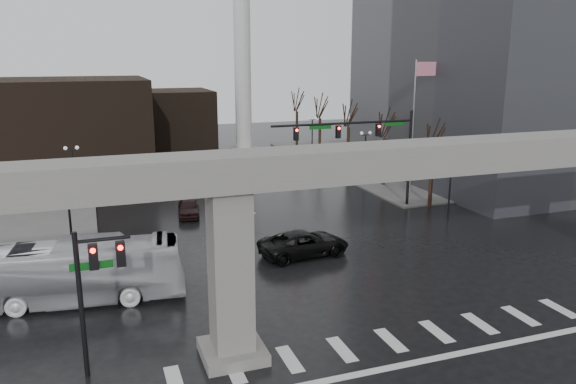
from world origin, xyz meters
name	(u,v)px	position (x,y,z in m)	size (l,w,h in m)	color
ground	(380,330)	(0.00, 0.00, 0.00)	(160.00, 160.00, 0.00)	black
sidewalk_ne	(427,160)	(26.00, 36.00, 0.07)	(28.00, 36.00, 0.15)	#625F5D
elevated_guideway	(411,184)	(1.26, 0.00, 6.88)	(48.00, 2.60, 8.70)	gray
building_far_left	(69,127)	(-14.00, 42.00, 5.00)	(16.00, 14.00, 10.00)	black
building_far_mid	(171,122)	(-2.00, 52.00, 4.00)	(10.00, 10.00, 8.00)	black
smokestack	(242,46)	(6.00, 46.00, 13.35)	(3.60, 3.60, 30.00)	silver
signal_mast_arm	(369,139)	(8.99, 18.80, 5.83)	(12.12, 0.43, 8.00)	black
signal_left_pole	(94,278)	(-12.25, 0.50, 4.07)	(2.30, 0.30, 6.00)	black
flagpole_assembly	(417,112)	(15.29, 22.00, 7.53)	(2.06, 0.12, 12.00)	silver
lamp_right_0	(451,176)	(13.50, 14.00, 3.47)	(1.22, 0.32, 5.11)	black
lamp_right_1	(365,148)	(13.50, 28.00, 3.47)	(1.22, 0.32, 5.11)	black
lamp_right_2	(312,130)	(13.50, 42.00, 3.47)	(1.22, 0.32, 5.11)	black
lamp_left_0	(69,208)	(-13.50, 14.00, 3.47)	(1.22, 0.32, 5.11)	black
lamp_left_1	(73,166)	(-13.50, 28.00, 3.47)	(1.22, 0.32, 5.11)	black
lamp_left_2	(75,141)	(-13.50, 42.00, 3.47)	(1.22, 0.32, 5.11)	black
tree_right_0	(432,174)	(14.53, 18.02, 2.79)	(1.09, 1.58, 7.50)	black
tree_right_1	(384,157)	(14.53, 26.02, 2.85)	(1.09, 1.61, 7.67)	black
tree_right_2	(348,144)	(14.53, 34.02, 2.91)	(1.10, 1.63, 7.85)	black
tree_right_3	(320,134)	(14.53, 42.02, 2.98)	(1.11, 1.66, 8.02)	black
tree_right_4	(297,126)	(14.53, 50.02, 3.04)	(1.12, 1.69, 8.19)	black
pickup_truck	(304,243)	(0.27, 10.44, 0.80)	(2.67, 5.79, 1.61)	black
city_bus	(67,272)	(-13.61, 8.04, 1.64)	(2.75, 11.75, 3.27)	silver
far_car	(188,207)	(-5.09, 21.92, 0.68)	(1.61, 4.01, 1.37)	black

